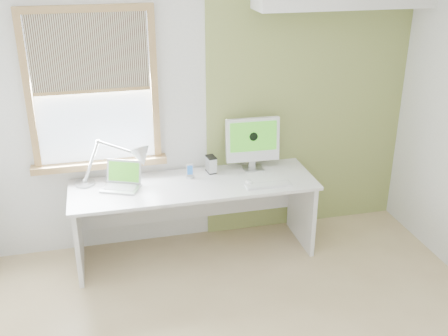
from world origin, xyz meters
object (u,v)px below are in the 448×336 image
object	(u,v)px
desk	(193,200)
external_drive	(211,164)
desk_lamp	(131,160)
imac	(253,141)
laptop	(122,181)

from	to	relation	value
desk	external_drive	world-z (taller)	external_drive
desk	desk_lamp	size ratio (longest dim) A/B	3.00
desk_lamp	imac	distance (m)	1.14
desk_lamp	external_drive	bearing A→B (deg)	4.99
desk_lamp	laptop	bearing A→B (deg)	-144.58
desk_lamp	external_drive	distance (m)	0.76
laptop	external_drive	size ratio (longest dim) A/B	2.48
desk_lamp	laptop	size ratio (longest dim) A/B	1.87
external_drive	desk_lamp	bearing A→B (deg)	-175.01
laptop	desk_lamp	bearing A→B (deg)	35.42
laptop	imac	bearing A→B (deg)	5.88
laptop	external_drive	xyz separation A→B (m)	(0.83, 0.13, 0.02)
desk	external_drive	xyz separation A→B (m)	(0.21, 0.15, 0.27)
desk	imac	xyz separation A→B (m)	(0.61, 0.15, 0.47)
desk	laptop	distance (m)	0.68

